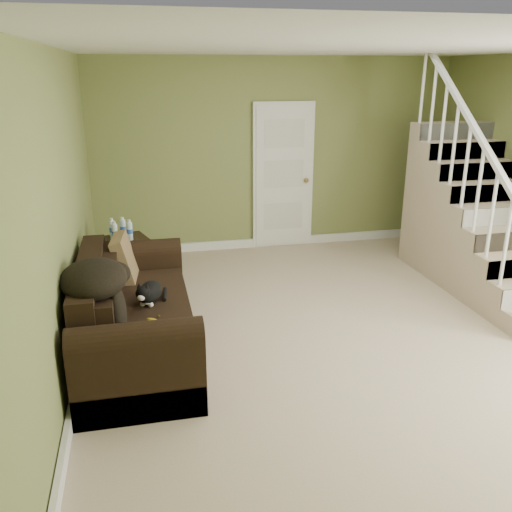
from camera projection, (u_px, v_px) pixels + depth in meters
name	position (u px, v px, depth m)	size (l,w,h in m)	color
floor	(343.00, 328.00, 5.36)	(5.00, 5.50, 0.01)	tan
ceiling	(359.00, 47.00, 4.51)	(5.00, 5.50, 0.01)	white
wall_back	(276.00, 155.00, 7.48)	(5.00, 0.04, 2.60)	olive
wall_left	(63.00, 214.00, 4.43)	(0.04, 5.50, 2.60)	olive
baseboard_back	(275.00, 241.00, 7.85)	(5.00, 0.04, 0.12)	white
baseboard_left	(83.00, 348.00, 4.84)	(0.04, 5.50, 0.12)	white
door	(283.00, 177.00, 7.55)	(0.86, 0.12, 2.02)	white
staircase	(474.00, 227.00, 6.45)	(1.00, 2.51, 2.82)	tan
sofa	(132.00, 318.00, 4.80)	(0.95, 2.21, 0.87)	black
side_table	(126.00, 266.00, 6.11)	(0.66, 0.66, 0.86)	black
cat	(150.00, 293.00, 4.75)	(0.30, 0.52, 0.25)	black
banana	(155.00, 322.00, 4.35)	(0.05, 0.18, 0.05)	gold
throw_pillow	(125.00, 259.00, 5.31)	(0.12, 0.47, 0.47)	#472A1C
throw_blanket	(94.00, 279.00, 4.15)	(0.50, 0.66, 0.27)	black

